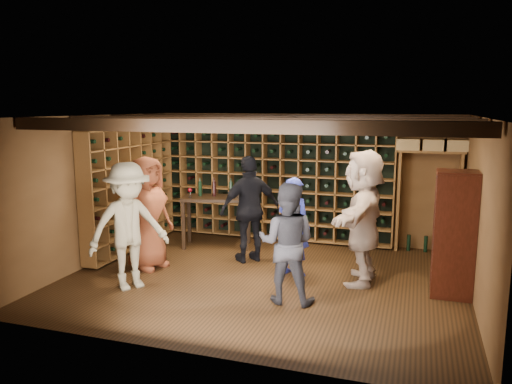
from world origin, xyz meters
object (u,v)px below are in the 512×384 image
(man_blue_shirt, at_px, (294,227))
(man_grey_suit, at_px, (287,243))
(display_cabinet, at_px, (453,237))
(guest_red_floral, at_px, (148,213))
(guest_woman_black, at_px, (250,209))
(tasting_table, at_px, (216,203))
(guest_beige, at_px, (363,217))
(guest_khaki, at_px, (129,226))

(man_blue_shirt, xyz_separation_m, man_grey_suit, (0.18, -1.10, 0.04))
(display_cabinet, bearing_deg, guest_red_floral, -176.92)
(display_cabinet, xyz_separation_m, man_blue_shirt, (-2.33, 0.15, -0.07))
(guest_woman_black, relative_size, tasting_table, 1.31)
(guest_red_floral, xyz_separation_m, guest_woman_black, (1.47, 0.86, -0.01))
(guest_beige, bearing_deg, man_grey_suit, -35.75)
(man_grey_suit, xyz_separation_m, guest_beige, (0.88, 1.11, 0.19))
(display_cabinet, bearing_deg, guest_beige, 172.61)
(man_blue_shirt, height_order, guest_khaki, guest_khaki)
(man_blue_shirt, bearing_deg, guest_beige, -160.37)
(man_blue_shirt, height_order, guest_woman_black, guest_woman_black)
(guest_red_floral, bearing_deg, man_grey_suit, -90.68)
(man_blue_shirt, distance_m, guest_khaki, 2.51)
(display_cabinet, height_order, guest_red_floral, guest_red_floral)
(display_cabinet, xyz_separation_m, guest_beige, (-1.27, 0.16, 0.16))
(guest_beige, distance_m, tasting_table, 3.05)
(display_cabinet, height_order, guest_woman_black, guest_woman_black)
(guest_beige, bearing_deg, man_blue_shirt, -86.68)
(guest_khaki, relative_size, guest_beige, 0.92)
(guest_beige, bearing_deg, tasting_table, -108.66)
(man_blue_shirt, xyz_separation_m, guest_woman_black, (-0.88, 0.45, 0.13))
(man_grey_suit, height_order, guest_beige, guest_beige)
(man_grey_suit, bearing_deg, guest_khaki, 2.22)
(guest_khaki, distance_m, tasting_table, 2.46)
(guest_red_floral, height_order, guest_woman_black, guest_red_floral)
(man_blue_shirt, bearing_deg, man_grey_suit, 118.16)
(display_cabinet, xyz_separation_m, guest_red_floral, (-4.68, -0.25, 0.07))
(guest_khaki, height_order, tasting_table, guest_khaki)
(display_cabinet, distance_m, guest_red_floral, 4.69)
(guest_red_floral, bearing_deg, man_blue_shirt, -65.47)
(tasting_table, bearing_deg, guest_woman_black, -50.74)
(guest_red_floral, distance_m, tasting_table, 1.64)
(guest_woman_black, relative_size, guest_khaki, 0.98)
(display_cabinet, distance_m, tasting_table, 4.30)
(man_blue_shirt, distance_m, guest_beige, 1.09)
(display_cabinet, bearing_deg, guest_woman_black, 169.25)
(guest_red_floral, distance_m, guest_khaki, 0.93)
(display_cabinet, relative_size, guest_beige, 0.86)
(guest_woman_black, xyz_separation_m, guest_beige, (1.94, -0.44, 0.10))
(guest_khaki, bearing_deg, guest_beige, -30.73)
(tasting_table, bearing_deg, man_grey_suit, -62.84)
(man_blue_shirt, distance_m, guest_woman_black, 1.00)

